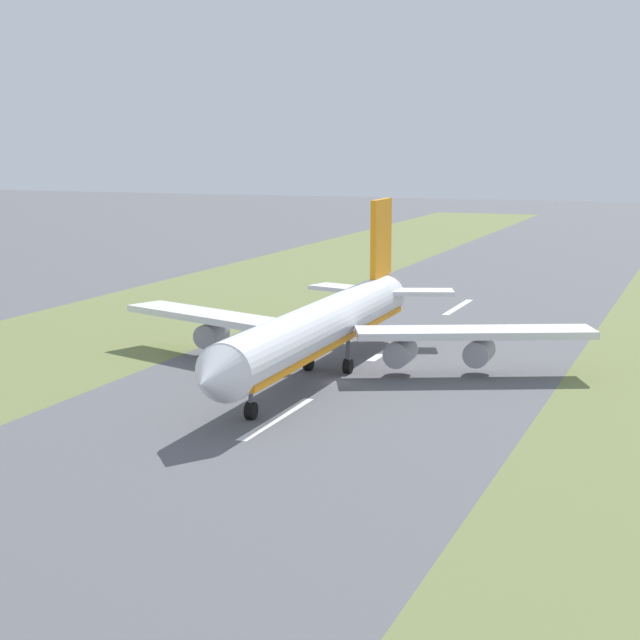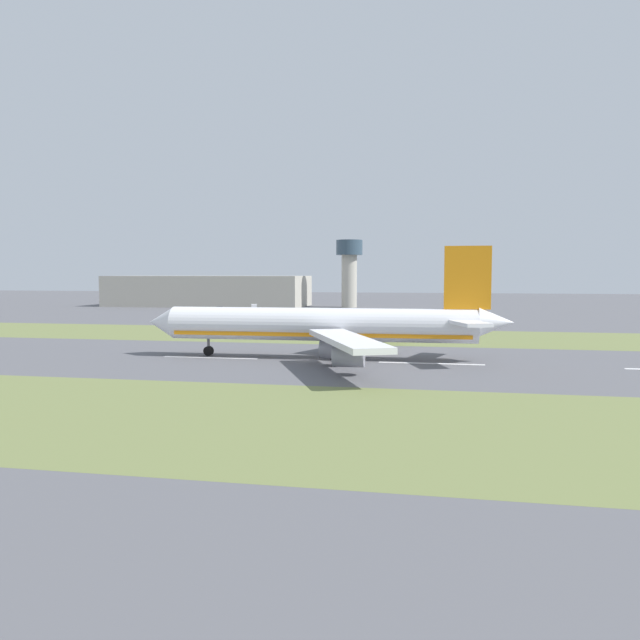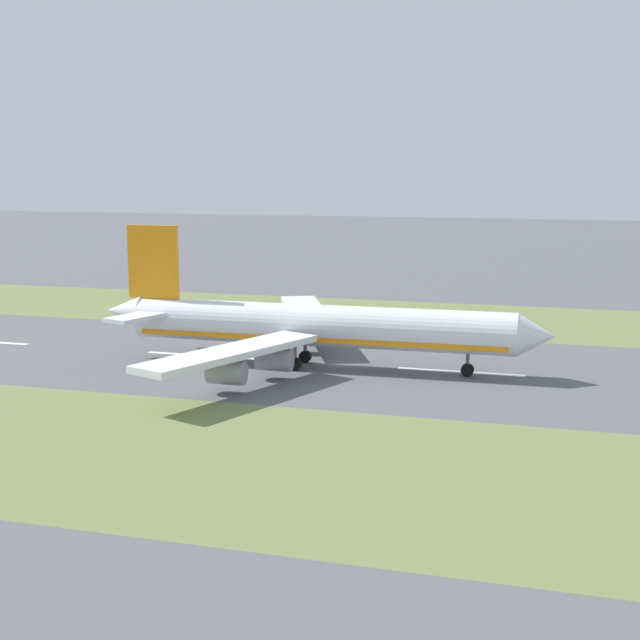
# 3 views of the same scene
# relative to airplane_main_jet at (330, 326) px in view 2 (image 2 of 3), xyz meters

# --- Properties ---
(ground_plane) EXTENTS (800.00, 800.00, 0.00)m
(ground_plane) POSITION_rel_airplane_main_jet_xyz_m (-2.88, 3.94, -6.02)
(ground_plane) COLOR #56565B
(grass_median_west) EXTENTS (40.00, 600.00, 0.01)m
(grass_median_west) POSITION_rel_airplane_main_jet_xyz_m (-47.88, 3.94, -6.02)
(grass_median_west) COLOR olive
(grass_median_west) RESTS_ON ground
(grass_median_east) EXTENTS (40.00, 600.00, 0.01)m
(grass_median_east) POSITION_rel_airplane_main_jet_xyz_m (42.12, 3.94, -6.02)
(grass_median_east) COLOR olive
(grass_median_east) RESTS_ON ground
(centreline_dash_mid) EXTENTS (1.20, 18.00, 0.01)m
(centreline_dash_mid) POSITION_rel_airplane_main_jet_xyz_m (-2.88, -18.10, -6.01)
(centreline_dash_mid) COLOR silver
(centreline_dash_mid) RESTS_ON ground
(centreline_dash_far) EXTENTS (1.20, 18.00, 0.01)m
(centreline_dash_far) POSITION_rel_airplane_main_jet_xyz_m (-2.88, 21.90, -6.01)
(centreline_dash_far) COLOR silver
(centreline_dash_far) RESTS_ON ground
(airplane_main_jet) EXTENTS (64.12, 67.10, 20.20)m
(airplane_main_jet) POSITION_rel_airplane_main_jet_xyz_m (0.00, 0.00, 0.00)
(airplane_main_jet) COLOR white
(airplane_main_jet) RESTS_ON ground
(terminal_building) EXTENTS (36.00, 93.64, 14.37)m
(terminal_building) POSITION_rel_airplane_main_jet_xyz_m (172.20, 89.78, 1.16)
(terminal_building) COLOR #B2AD9E
(terminal_building) RESTS_ON ground
(control_tower) EXTENTS (12.00, 12.00, 30.65)m
(control_tower) POSITION_rel_airplane_main_jet_xyz_m (171.50, 21.57, 12.88)
(control_tower) COLOR #B2AD9E
(control_tower) RESTS_ON ground
(service_truck) EXTENTS (6.39, 4.08, 3.10)m
(service_truck) POSITION_rel_airplane_main_jet_xyz_m (131.45, 54.66, -4.36)
(service_truck) COLOR gold
(service_truck) RESTS_ON ground
(apron_car) EXTENTS (2.81, 4.70, 2.03)m
(apron_car) POSITION_rel_airplane_main_jet_xyz_m (131.81, 69.25, -5.02)
(apron_car) COLOR #4C4C51
(apron_car) RESTS_ON ground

